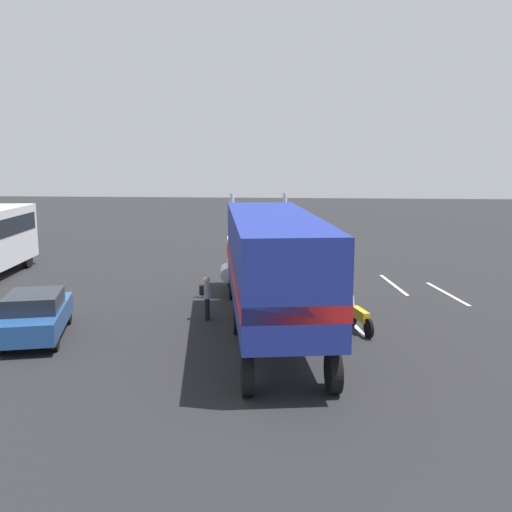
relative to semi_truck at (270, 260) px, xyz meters
name	(u,v)px	position (x,y,z in m)	size (l,w,h in m)	color
ground_plane	(265,287)	(6.78, 0.65, -2.52)	(120.00, 120.00, 0.00)	#232326
lane_stripe_near	(349,319)	(1.82, -2.85, -2.52)	(4.40, 0.16, 0.01)	silver
lane_stripe_mid	(393,285)	(7.88, -5.39, -2.52)	(4.40, 0.16, 0.01)	silver
lane_stripe_far	(447,293)	(6.27, -7.48, -2.52)	(4.40, 0.16, 0.01)	silver
semi_truck	(270,260)	(0.00, 0.00, 0.00)	(14.38, 4.95, 4.50)	silver
person_bystander	(206,296)	(1.26, 2.41, -1.63)	(0.36, 0.47, 1.63)	black
parked_car	(36,314)	(-1.40, 7.68, -1.72)	(4.72, 2.90, 1.57)	#234C8C
motorcycle	(360,318)	(0.24, -3.12, -2.04)	(2.04, 0.73, 1.12)	black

